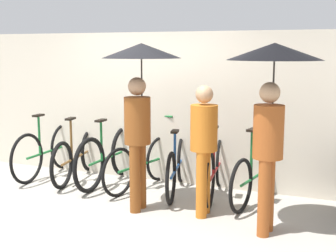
{
  "coord_description": "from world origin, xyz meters",
  "views": [
    {
      "loc": [
        2.87,
        -4.6,
        1.97
      ],
      "look_at": [
        0.6,
        0.82,
        1.0
      ],
      "focal_mm": 50.0,
      "sensor_mm": 36.0,
      "label": 1
    }
  ],
  "objects_px": {
    "parked_bicycle_2": "(108,157)",
    "parked_bicycle_5": "(215,169)",
    "parked_bicycle_1": "(77,156)",
    "parked_bicycle_3": "(141,163)",
    "parked_bicycle_4": "(177,166)",
    "pedestrian_leading": "(140,81)",
    "parked_bicycle_6": "(256,175)",
    "pedestrian_center": "(204,141)",
    "pedestrian_trailing": "(272,84)",
    "parked_bicycle_0": "(47,151)"
  },
  "relations": [
    {
      "from": "parked_bicycle_2",
      "to": "parked_bicycle_5",
      "type": "bearing_deg",
      "value": -89.33
    },
    {
      "from": "parked_bicycle_1",
      "to": "parked_bicycle_5",
      "type": "bearing_deg",
      "value": -99.92
    },
    {
      "from": "parked_bicycle_2",
      "to": "parked_bicycle_3",
      "type": "relative_size",
      "value": 1.1
    },
    {
      "from": "parked_bicycle_4",
      "to": "parked_bicycle_5",
      "type": "bearing_deg",
      "value": -101.45
    },
    {
      "from": "parked_bicycle_5",
      "to": "pedestrian_leading",
      "type": "height_order",
      "value": "pedestrian_leading"
    },
    {
      "from": "parked_bicycle_6",
      "to": "pedestrian_center",
      "type": "xyz_separation_m",
      "value": [
        -0.47,
        -0.73,
        0.54
      ]
    },
    {
      "from": "pedestrian_trailing",
      "to": "pedestrian_leading",
      "type": "bearing_deg",
      "value": 178.64
    },
    {
      "from": "parked_bicycle_1",
      "to": "pedestrian_trailing",
      "type": "bearing_deg",
      "value": -116.76
    },
    {
      "from": "parked_bicycle_3",
      "to": "parked_bicycle_6",
      "type": "height_order",
      "value": "parked_bicycle_6"
    },
    {
      "from": "parked_bicycle_0",
      "to": "pedestrian_leading",
      "type": "bearing_deg",
      "value": -113.32
    },
    {
      "from": "parked_bicycle_1",
      "to": "parked_bicycle_3",
      "type": "height_order",
      "value": "parked_bicycle_3"
    },
    {
      "from": "parked_bicycle_1",
      "to": "pedestrian_center",
      "type": "bearing_deg",
      "value": -118.21
    },
    {
      "from": "parked_bicycle_6",
      "to": "parked_bicycle_0",
      "type": "bearing_deg",
      "value": 98.17
    },
    {
      "from": "parked_bicycle_1",
      "to": "parked_bicycle_6",
      "type": "bearing_deg",
      "value": -100.31
    },
    {
      "from": "parked_bicycle_0",
      "to": "parked_bicycle_3",
      "type": "xyz_separation_m",
      "value": [
        1.65,
        -0.04,
        -0.03
      ]
    },
    {
      "from": "parked_bicycle_4",
      "to": "parked_bicycle_2",
      "type": "bearing_deg",
      "value": 75.41
    },
    {
      "from": "parked_bicycle_2",
      "to": "parked_bicycle_4",
      "type": "distance_m",
      "value": 1.1
    },
    {
      "from": "parked_bicycle_1",
      "to": "pedestrian_leading",
      "type": "distance_m",
      "value": 2.09
    },
    {
      "from": "parked_bicycle_4",
      "to": "parked_bicycle_6",
      "type": "distance_m",
      "value": 1.1
    },
    {
      "from": "parked_bicycle_6",
      "to": "pedestrian_trailing",
      "type": "distance_m",
      "value": 1.58
    },
    {
      "from": "parked_bicycle_4",
      "to": "pedestrian_trailing",
      "type": "distance_m",
      "value": 2.11
    },
    {
      "from": "parked_bicycle_1",
      "to": "pedestrian_trailing",
      "type": "xyz_separation_m",
      "value": [
        3.09,
        -0.95,
        1.24
      ]
    },
    {
      "from": "parked_bicycle_2",
      "to": "parked_bicycle_4",
      "type": "xyz_separation_m",
      "value": [
        1.1,
        -0.02,
        -0.04
      ]
    },
    {
      "from": "parked_bicycle_2",
      "to": "parked_bicycle_3",
      "type": "distance_m",
      "value": 0.55
    },
    {
      "from": "parked_bicycle_4",
      "to": "pedestrian_trailing",
      "type": "height_order",
      "value": "pedestrian_trailing"
    },
    {
      "from": "parked_bicycle_0",
      "to": "parked_bicycle_2",
      "type": "xyz_separation_m",
      "value": [
        1.1,
        -0.0,
        0.01
      ]
    },
    {
      "from": "pedestrian_center",
      "to": "pedestrian_trailing",
      "type": "height_order",
      "value": "pedestrian_trailing"
    },
    {
      "from": "parked_bicycle_4",
      "to": "pedestrian_trailing",
      "type": "bearing_deg",
      "value": -136.24
    },
    {
      "from": "parked_bicycle_1",
      "to": "parked_bicycle_3",
      "type": "distance_m",
      "value": 1.1
    },
    {
      "from": "parked_bicycle_1",
      "to": "parked_bicycle_4",
      "type": "relative_size",
      "value": 1.01
    },
    {
      "from": "parked_bicycle_1",
      "to": "parked_bicycle_2",
      "type": "distance_m",
      "value": 0.55
    },
    {
      "from": "parked_bicycle_5",
      "to": "pedestrian_leading",
      "type": "distance_m",
      "value": 1.62
    },
    {
      "from": "parked_bicycle_5",
      "to": "parked_bicycle_6",
      "type": "bearing_deg",
      "value": -101.13
    },
    {
      "from": "parked_bicycle_5",
      "to": "pedestrian_center",
      "type": "distance_m",
      "value": 0.92
    },
    {
      "from": "parked_bicycle_0",
      "to": "parked_bicycle_1",
      "type": "relative_size",
      "value": 1.01
    },
    {
      "from": "pedestrian_center",
      "to": "pedestrian_trailing",
      "type": "bearing_deg",
      "value": -18.04
    },
    {
      "from": "parked_bicycle_3",
      "to": "parked_bicycle_4",
      "type": "bearing_deg",
      "value": -77.24
    },
    {
      "from": "parked_bicycle_2",
      "to": "parked_bicycle_4",
      "type": "relative_size",
      "value": 1.05
    },
    {
      "from": "parked_bicycle_5",
      "to": "parked_bicycle_4",
      "type": "bearing_deg",
      "value": 83.23
    },
    {
      "from": "parked_bicycle_2",
      "to": "parked_bicycle_4",
      "type": "height_order",
      "value": "parked_bicycle_4"
    },
    {
      "from": "parked_bicycle_0",
      "to": "parked_bicycle_2",
      "type": "relative_size",
      "value": 0.98
    },
    {
      "from": "parked_bicycle_2",
      "to": "pedestrian_trailing",
      "type": "bearing_deg",
      "value": -109.7
    },
    {
      "from": "parked_bicycle_1",
      "to": "parked_bicycle_4",
      "type": "distance_m",
      "value": 1.65
    },
    {
      "from": "parked_bicycle_2",
      "to": "parked_bicycle_0",
      "type": "bearing_deg",
      "value": 90.32
    },
    {
      "from": "parked_bicycle_4",
      "to": "parked_bicycle_6",
      "type": "bearing_deg",
      "value": -103.64
    },
    {
      "from": "parked_bicycle_5",
      "to": "parked_bicycle_6",
      "type": "distance_m",
      "value": 0.55
    },
    {
      "from": "parked_bicycle_0",
      "to": "parked_bicycle_3",
      "type": "relative_size",
      "value": 1.07
    },
    {
      "from": "pedestrian_center",
      "to": "pedestrian_trailing",
      "type": "relative_size",
      "value": 0.77
    },
    {
      "from": "parked_bicycle_3",
      "to": "parked_bicycle_4",
      "type": "distance_m",
      "value": 0.55
    },
    {
      "from": "parked_bicycle_0",
      "to": "parked_bicycle_1",
      "type": "distance_m",
      "value": 0.55
    }
  ]
}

